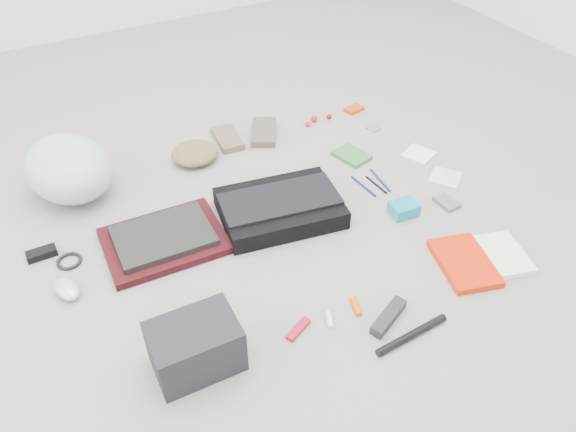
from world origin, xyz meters
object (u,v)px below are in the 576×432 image
laptop (163,235)px  book_red (464,263)px  camera_bag (195,346)px  accordion_wallet (404,209)px  bike_helmet (68,168)px  messenger_bag (280,208)px

laptop → book_red: 0.98m
camera_bag → accordion_wallet: (0.87, 0.24, -0.05)m
camera_bag → accordion_wallet: camera_bag is taller
bike_helmet → camera_bag: size_ratio=1.60×
laptop → camera_bag: bearing=-96.5°
messenger_bag → camera_bag: (-0.48, -0.44, 0.04)m
messenger_bag → book_red: (0.40, -0.50, -0.02)m
messenger_bag → bike_helmet: bearing=151.0°
messenger_bag → bike_helmet: 0.78m
bike_helmet → accordion_wallet: (1.00, -0.68, -0.09)m
laptop → bike_helmet: size_ratio=0.85×
bike_helmet → book_red: bike_helmet is taller
accordion_wallet → bike_helmet: bearing=151.5°
accordion_wallet → book_red: bearing=-81.6°
laptop → accordion_wallet: laptop is taller
book_red → accordion_wallet: accordion_wallet is taller
camera_bag → book_red: bearing=-2.2°
messenger_bag → bike_helmet: (-0.61, 0.48, 0.08)m
bike_helmet → book_red: bearing=-60.5°
laptop → camera_bag: (-0.08, -0.50, 0.04)m
laptop → accordion_wallet: bearing=-15.5°
camera_bag → book_red: camera_bag is taller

